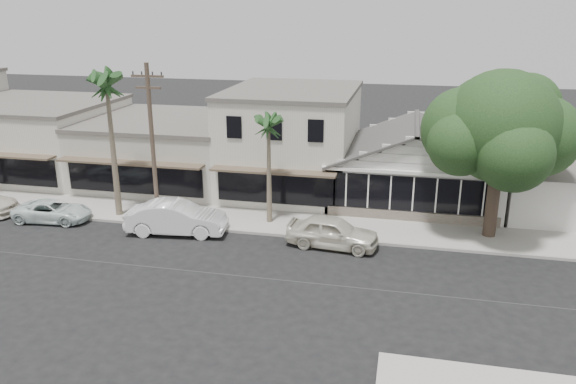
% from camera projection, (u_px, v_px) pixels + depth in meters
% --- Properties ---
extents(ground, '(140.00, 140.00, 0.00)m').
position_uv_depth(ground, '(296.00, 282.00, 25.16)').
color(ground, black).
rests_on(ground, ground).
extents(sidewalk_north, '(90.00, 3.50, 0.15)m').
position_uv_depth(sidewalk_north, '(186.00, 215.00, 33.02)').
color(sidewalk_north, '#9E9991').
rests_on(sidewalk_north, ground).
extents(corner_shop, '(10.40, 8.60, 5.10)m').
position_uv_depth(corner_shop, '(414.00, 161.00, 34.91)').
color(corner_shop, silver).
rests_on(corner_shop, ground).
extents(side_cottage, '(6.00, 6.00, 3.00)m').
position_uv_depth(side_cottage, '(557.00, 191.00, 32.70)').
color(side_cottage, silver).
rests_on(side_cottage, ground).
extents(row_building_near, '(8.00, 10.00, 6.50)m').
position_uv_depth(row_building_near, '(292.00, 141.00, 37.28)').
color(row_building_near, silver).
rests_on(row_building_near, ground).
extents(row_building_midnear, '(10.00, 10.00, 4.20)m').
position_uv_depth(row_building_midnear, '(167.00, 151.00, 39.46)').
color(row_building_midnear, '#BCB8A8').
rests_on(row_building_midnear, ground).
extents(row_building_midfar, '(11.00, 10.00, 5.00)m').
position_uv_depth(row_building_midfar, '(34.00, 138.00, 41.45)').
color(row_building_midfar, silver).
rests_on(row_building_midfar, ground).
extents(utility_pole, '(1.80, 0.24, 9.00)m').
position_uv_depth(utility_pole, '(152.00, 142.00, 30.31)').
color(utility_pole, brown).
rests_on(utility_pole, ground).
extents(car_0, '(4.88, 2.35, 1.61)m').
position_uv_depth(car_0, '(332.00, 232.00, 28.62)').
color(car_0, beige).
rests_on(car_0, ground).
extents(car_1, '(5.57, 2.50, 1.78)m').
position_uv_depth(car_1, '(176.00, 218.00, 30.31)').
color(car_1, white).
rests_on(car_1, ground).
extents(car_2, '(4.48, 2.34, 1.21)m').
position_uv_depth(car_2, '(53.00, 211.00, 32.16)').
color(car_2, silver).
rests_on(car_2, ground).
extents(shade_tree, '(8.02, 7.25, 8.89)m').
position_uv_depth(shade_tree, '(499.00, 129.00, 28.40)').
color(shade_tree, '#48362C').
rests_on(shade_tree, ground).
extents(palm_east, '(2.23, 2.23, 6.65)m').
position_uv_depth(palm_east, '(268.00, 125.00, 30.13)').
color(palm_east, '#726651').
rests_on(palm_east, ground).
extents(palm_mid, '(3.45, 3.45, 8.92)m').
position_uv_depth(palm_mid, '(107.00, 85.00, 30.61)').
color(palm_mid, '#726651').
rests_on(palm_mid, ground).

